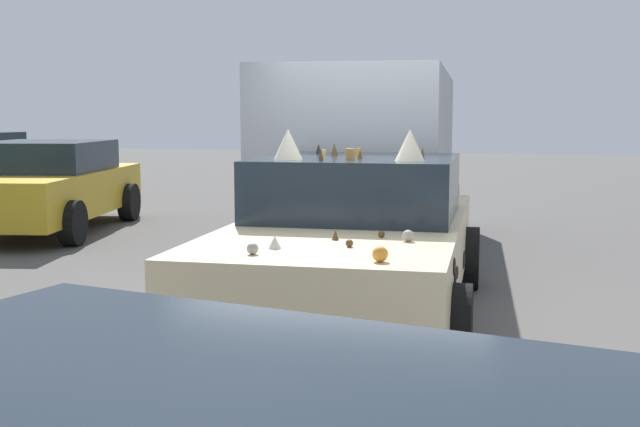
{
  "coord_description": "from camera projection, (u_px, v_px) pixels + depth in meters",
  "views": [
    {
      "loc": [
        -6.62,
        -1.57,
        1.76
      ],
      "look_at": [
        0.0,
        0.3,
        0.9
      ],
      "focal_mm": 44.68,
      "sensor_mm": 36.0,
      "label": 1
    }
  ],
  "objects": [
    {
      "name": "art_car_decorated",
      "position": [
        354.0,
        238.0,
        6.92
      ],
      "size": [
        4.55,
        2.31,
        1.64
      ],
      "rotation": [
        0.0,
        0.0,
        3.2
      ],
      "color": "beige",
      "rests_on": "ground"
    },
    {
      "name": "ground_plane",
      "position": [
        353.0,
        317.0,
        6.96
      ],
      "size": [
        60.0,
        60.0,
        0.0
      ],
      "primitive_type": "plane",
      "color": "#514F4C"
    },
    {
      "name": "parked_sedan_far_right",
      "position": [
        44.0,
        186.0,
        11.97
      ],
      "size": [
        4.43,
        2.7,
        1.35
      ],
      "rotation": [
        0.0,
        0.0,
        3.36
      ],
      "color": "gold",
      "rests_on": "ground"
    },
    {
      "name": "parked_van_behind_left",
      "position": [
        370.0,
        150.0,
        10.61
      ],
      "size": [
        5.29,
        2.63,
        2.29
      ],
      "rotation": [
        0.0,
        0.0,
        0.08
      ],
      "color": "#9EA3A8",
      "rests_on": "ground"
    }
  ]
}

